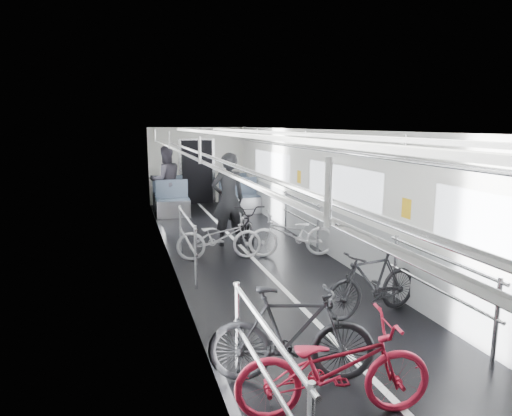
{
  "coord_description": "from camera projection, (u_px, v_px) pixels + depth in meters",
  "views": [
    {
      "loc": [
        -2.3,
        -7.37,
        2.51
      ],
      "look_at": [
        0.0,
        0.39,
        1.01
      ],
      "focal_mm": 32.0,
      "sensor_mm": 36.0,
      "label": 1
    }
  ],
  "objects": [
    {
      "name": "person_seated",
      "position": [
        166.0,
        180.0,
        12.76
      ],
      "size": [
        1.05,
        0.9,
        1.9
      ],
      "primitive_type": "imported",
      "rotation": [
        0.0,
        0.0,
        3.35
      ],
      "color": "#312D36",
      "rests_on": "floor"
    },
    {
      "name": "car_shell",
      "position": [
        237.0,
        191.0,
        9.52
      ],
      "size": [
        3.02,
        14.01,
        2.41
      ],
      "color": "black",
      "rests_on": "ground"
    },
    {
      "name": "bike_right_mid",
      "position": [
        292.0,
        234.0,
        8.68
      ],
      "size": [
        1.73,
        0.85,
        0.87
      ],
      "primitive_type": "imported",
      "rotation": [
        0.0,
        0.0,
        -1.74
      ],
      "color": "silver",
      "rests_on": "floor"
    },
    {
      "name": "bike_aisle",
      "position": [
        246.0,
        224.0,
        9.51
      ],
      "size": [
        0.75,
        1.78,
        0.91
      ],
      "primitive_type": "imported",
      "rotation": [
        0.0,
        0.0,
        -0.09
      ],
      "color": "black",
      "rests_on": "floor"
    },
    {
      "name": "bike_left_near",
      "position": [
        334.0,
        367.0,
        3.91
      ],
      "size": [
        1.8,
        0.89,
        0.9
      ],
      "primitive_type": "imported",
      "rotation": [
        0.0,
        0.0,
        1.4
      ],
      "color": "maroon",
      "rests_on": "floor"
    },
    {
      "name": "bike_left_mid",
      "position": [
        292.0,
        335.0,
        4.42
      ],
      "size": [
        1.7,
        0.91,
        0.98
      ],
      "primitive_type": "imported",
      "rotation": [
        0.0,
        0.0,
        1.28
      ],
      "color": "black",
      "rests_on": "floor"
    },
    {
      "name": "bike_left_far",
      "position": [
        219.0,
        237.0,
        8.51
      ],
      "size": [
        1.65,
        0.75,
        0.84
      ],
      "primitive_type": "imported",
      "rotation": [
        0.0,
        0.0,
        1.44
      ],
      "color": "#B0AFB4",
      "rests_on": "floor"
    },
    {
      "name": "person_standing",
      "position": [
        228.0,
        199.0,
        9.42
      ],
      "size": [
        0.74,
        0.52,
        1.93
      ],
      "primitive_type": "imported",
      "rotation": [
        0.0,
        0.0,
        3.23
      ],
      "color": "black",
      "rests_on": "floor"
    },
    {
      "name": "bike_right_near",
      "position": [
        372.0,
        282.0,
        6.0
      ],
      "size": [
        1.55,
        0.68,
        0.9
      ],
      "primitive_type": "imported",
      "rotation": [
        0.0,
        0.0,
        -1.39
      ],
      "color": "black",
      "rests_on": "floor"
    }
  ]
}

